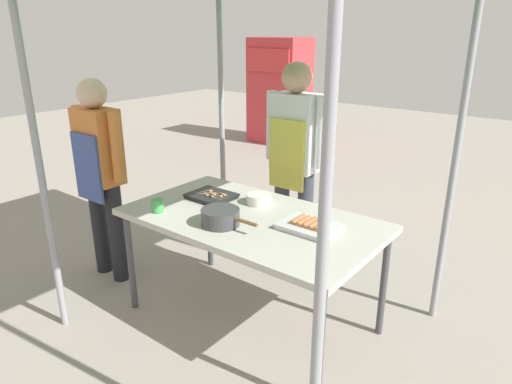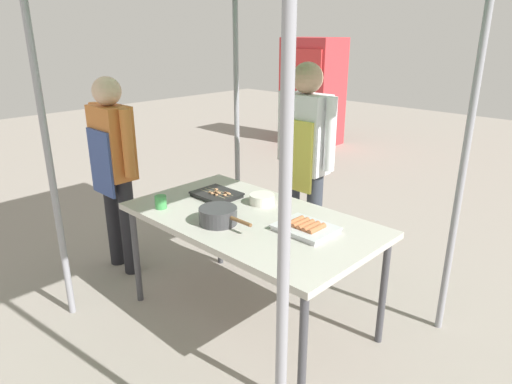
{
  "view_description": "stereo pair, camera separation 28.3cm",
  "coord_description": "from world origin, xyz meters",
  "px_view_note": "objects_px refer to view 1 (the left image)",
  "views": [
    {
      "loc": [
        1.63,
        -2.05,
        1.85
      ],
      "look_at": [
        0.0,
        0.05,
        0.9
      ],
      "focal_mm": 32.08,
      "sensor_mm": 36.0,
      "label": 1
    },
    {
      "loc": [
        1.85,
        -1.87,
        1.85
      ],
      "look_at": [
        0.0,
        0.05,
        0.9
      ],
      "focal_mm": 32.08,
      "sensor_mm": 36.0,
      "label": 2
    }
  ],
  "objects_px": {
    "drink_cup_near_edge": "(157,206)",
    "stall_table": "(251,225)",
    "tray_grilled_sausages": "(309,225)",
    "cooking_wok": "(221,217)",
    "vendor_woman": "(295,152)",
    "customer_nearby": "(100,166)",
    "tray_meat_skewers": "(212,196)",
    "condiment_bowl": "(259,199)",
    "neighbor_stall_left": "(280,91)"
  },
  "relations": [
    {
      "from": "cooking_wok",
      "to": "tray_meat_skewers",
      "type": "bearing_deg",
      "value": 139.93
    },
    {
      "from": "tray_meat_skewers",
      "to": "stall_table",
      "type": "bearing_deg",
      "value": -12.15
    },
    {
      "from": "stall_table",
      "to": "vendor_woman",
      "type": "height_order",
      "value": "vendor_woman"
    },
    {
      "from": "cooking_wok",
      "to": "condiment_bowl",
      "type": "height_order",
      "value": "cooking_wok"
    },
    {
      "from": "stall_table",
      "to": "vendor_woman",
      "type": "xyz_separation_m",
      "value": [
        -0.2,
        0.78,
        0.27
      ]
    },
    {
      "from": "tray_meat_skewers",
      "to": "drink_cup_near_edge",
      "type": "height_order",
      "value": "drink_cup_near_edge"
    },
    {
      "from": "cooking_wok",
      "to": "vendor_woman",
      "type": "xyz_separation_m",
      "value": [
        -0.13,
        0.99,
        0.17
      ]
    },
    {
      "from": "cooking_wok",
      "to": "neighbor_stall_left",
      "type": "bearing_deg",
      "value": 121.35
    },
    {
      "from": "cooking_wok",
      "to": "vendor_woman",
      "type": "height_order",
      "value": "vendor_woman"
    },
    {
      "from": "stall_table",
      "to": "drink_cup_near_edge",
      "type": "distance_m",
      "value": 0.61
    },
    {
      "from": "tray_grilled_sausages",
      "to": "stall_table",
      "type": "bearing_deg",
      "value": -170.23
    },
    {
      "from": "neighbor_stall_left",
      "to": "cooking_wok",
      "type": "bearing_deg",
      "value": -58.65
    },
    {
      "from": "cooking_wok",
      "to": "neighbor_stall_left",
      "type": "height_order",
      "value": "neighbor_stall_left"
    },
    {
      "from": "stall_table",
      "to": "drink_cup_near_edge",
      "type": "xyz_separation_m",
      "value": [
        -0.52,
        -0.3,
        0.1
      ]
    },
    {
      "from": "stall_table",
      "to": "tray_meat_skewers",
      "type": "height_order",
      "value": "tray_meat_skewers"
    },
    {
      "from": "condiment_bowl",
      "to": "customer_nearby",
      "type": "xyz_separation_m",
      "value": [
        -1.15,
        -0.42,
        0.12
      ]
    },
    {
      "from": "drink_cup_near_edge",
      "to": "stall_table",
      "type": "bearing_deg",
      "value": 30.21
    },
    {
      "from": "customer_nearby",
      "to": "neighbor_stall_left",
      "type": "relative_size",
      "value": 0.89
    },
    {
      "from": "stall_table",
      "to": "tray_meat_skewers",
      "type": "relative_size",
      "value": 5.24
    },
    {
      "from": "stall_table",
      "to": "customer_nearby",
      "type": "height_order",
      "value": "customer_nearby"
    },
    {
      "from": "tray_meat_skewers",
      "to": "drink_cup_near_edge",
      "type": "bearing_deg",
      "value": -104.44
    },
    {
      "from": "stall_table",
      "to": "cooking_wok",
      "type": "distance_m",
      "value": 0.24
    },
    {
      "from": "tray_grilled_sausages",
      "to": "cooking_wok",
      "type": "relative_size",
      "value": 0.85
    },
    {
      "from": "stall_table",
      "to": "vendor_woman",
      "type": "distance_m",
      "value": 0.85
    },
    {
      "from": "tray_meat_skewers",
      "to": "tray_grilled_sausages",
      "type": "bearing_deg",
      "value": -1.74
    },
    {
      "from": "tray_grilled_sausages",
      "to": "drink_cup_near_edge",
      "type": "distance_m",
      "value": 0.97
    },
    {
      "from": "tray_meat_skewers",
      "to": "drink_cup_near_edge",
      "type": "distance_m",
      "value": 0.41
    },
    {
      "from": "vendor_woman",
      "to": "customer_nearby",
      "type": "bearing_deg",
      "value": 43.03
    },
    {
      "from": "stall_table",
      "to": "customer_nearby",
      "type": "bearing_deg",
      "value": -170.55
    },
    {
      "from": "cooking_wok",
      "to": "condiment_bowl",
      "type": "xyz_separation_m",
      "value": [
        -0.04,
        0.42,
        -0.02
      ]
    },
    {
      "from": "cooking_wok",
      "to": "vendor_woman",
      "type": "distance_m",
      "value": 1.01
    },
    {
      "from": "stall_table",
      "to": "condiment_bowl",
      "type": "height_order",
      "value": "condiment_bowl"
    },
    {
      "from": "stall_table",
      "to": "condiment_bowl",
      "type": "xyz_separation_m",
      "value": [
        -0.1,
        0.21,
        0.09
      ]
    },
    {
      "from": "tray_grilled_sausages",
      "to": "cooking_wok",
      "type": "distance_m",
      "value": 0.52
    },
    {
      "from": "tray_meat_skewers",
      "to": "condiment_bowl",
      "type": "xyz_separation_m",
      "value": [
        0.32,
        0.12,
        0.02
      ]
    },
    {
      "from": "vendor_woman",
      "to": "cooking_wok",
      "type": "bearing_deg",
      "value": 97.55
    },
    {
      "from": "tray_grilled_sausages",
      "to": "neighbor_stall_left",
      "type": "xyz_separation_m",
      "value": [
        -3.24,
        4.3,
        0.1
      ]
    },
    {
      "from": "tray_grilled_sausages",
      "to": "condiment_bowl",
      "type": "relative_size",
      "value": 1.99
    },
    {
      "from": "drink_cup_near_edge",
      "to": "customer_nearby",
      "type": "xyz_separation_m",
      "value": [
        -0.73,
        0.09,
        0.11
      ]
    },
    {
      "from": "customer_nearby",
      "to": "neighbor_stall_left",
      "type": "xyz_separation_m",
      "value": [
        -1.6,
        4.58,
        -0.03
      ]
    },
    {
      "from": "stall_table",
      "to": "neighbor_stall_left",
      "type": "distance_m",
      "value": 5.22
    },
    {
      "from": "drink_cup_near_edge",
      "to": "neighbor_stall_left",
      "type": "distance_m",
      "value": 5.22
    },
    {
      "from": "cooking_wok",
      "to": "condiment_bowl",
      "type": "bearing_deg",
      "value": 94.9
    },
    {
      "from": "tray_meat_skewers",
      "to": "neighbor_stall_left",
      "type": "bearing_deg",
      "value": 119.64
    },
    {
      "from": "tray_meat_skewers",
      "to": "cooking_wok",
      "type": "bearing_deg",
      "value": -40.07
    },
    {
      "from": "stall_table",
      "to": "tray_grilled_sausages",
      "type": "relative_size",
      "value": 4.82
    },
    {
      "from": "condiment_bowl",
      "to": "customer_nearby",
      "type": "distance_m",
      "value": 1.23
    },
    {
      "from": "vendor_woman",
      "to": "neighbor_stall_left",
      "type": "height_order",
      "value": "neighbor_stall_left"
    },
    {
      "from": "cooking_wok",
      "to": "condiment_bowl",
      "type": "relative_size",
      "value": 2.34
    },
    {
      "from": "condiment_bowl",
      "to": "drink_cup_near_edge",
      "type": "relative_size",
      "value": 1.97
    }
  ]
}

